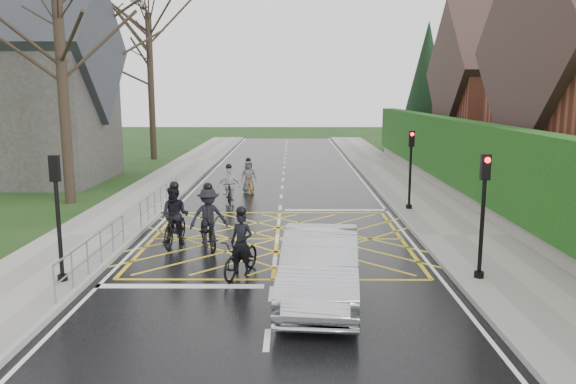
{
  "coord_description": "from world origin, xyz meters",
  "views": [
    {
      "loc": [
        0.46,
        -17.51,
        4.65
      ],
      "look_at": [
        0.34,
        1.38,
        1.3
      ],
      "focal_mm": 35.0,
      "sensor_mm": 36.0,
      "label": 1
    }
  ],
  "objects_px": {
    "cyclist_rear": "(241,253)",
    "cyclist_front": "(229,190)",
    "cyclist_mid": "(209,223)",
    "cyclist_lead": "(248,181)",
    "car": "(320,266)",
    "cyclist_back": "(175,221)"
  },
  "relations": [
    {
      "from": "cyclist_rear",
      "to": "cyclist_front",
      "type": "height_order",
      "value": "cyclist_rear"
    },
    {
      "from": "cyclist_rear",
      "to": "cyclist_front",
      "type": "relative_size",
      "value": 1.08
    },
    {
      "from": "cyclist_mid",
      "to": "cyclist_front",
      "type": "xyz_separation_m",
      "value": [
        -0.08,
        6.35,
        -0.08
      ]
    },
    {
      "from": "cyclist_lead",
      "to": "car",
      "type": "bearing_deg",
      "value": -95.11
    },
    {
      "from": "cyclist_lead",
      "to": "cyclist_back",
      "type": "bearing_deg",
      "value": -115.72
    },
    {
      "from": "cyclist_back",
      "to": "cyclist_mid",
      "type": "distance_m",
      "value": 1.08
    },
    {
      "from": "cyclist_rear",
      "to": "car",
      "type": "bearing_deg",
      "value": -21.7
    },
    {
      "from": "cyclist_front",
      "to": "cyclist_mid",
      "type": "bearing_deg",
      "value": -99.37
    },
    {
      "from": "cyclist_rear",
      "to": "cyclist_mid",
      "type": "distance_m",
      "value": 2.98
    },
    {
      "from": "cyclist_mid",
      "to": "cyclist_front",
      "type": "relative_size",
      "value": 1.19
    },
    {
      "from": "cyclist_lead",
      "to": "car",
      "type": "xyz_separation_m",
      "value": [
        2.67,
        -13.84,
        0.21
      ]
    },
    {
      "from": "cyclist_front",
      "to": "car",
      "type": "height_order",
      "value": "cyclist_front"
    },
    {
      "from": "cyclist_back",
      "to": "cyclist_rear",
      "type": "bearing_deg",
      "value": -44.47
    },
    {
      "from": "cyclist_lead",
      "to": "car",
      "type": "height_order",
      "value": "cyclist_lead"
    },
    {
      "from": "cyclist_rear",
      "to": "car",
      "type": "xyz_separation_m",
      "value": [
        1.94,
        -1.78,
        0.2
      ]
    },
    {
      "from": "cyclist_rear",
      "to": "cyclist_mid",
      "type": "height_order",
      "value": "cyclist_mid"
    },
    {
      "from": "cyclist_lead",
      "to": "cyclist_front",
      "type": "bearing_deg",
      "value": -117.0
    },
    {
      "from": "cyclist_front",
      "to": "cyclist_lead",
      "type": "height_order",
      "value": "cyclist_front"
    },
    {
      "from": "cyclist_lead",
      "to": "car",
      "type": "distance_m",
      "value": 14.1
    },
    {
      "from": "cyclist_mid",
      "to": "cyclist_front",
      "type": "height_order",
      "value": "cyclist_mid"
    },
    {
      "from": "cyclist_back",
      "to": "cyclist_mid",
      "type": "xyz_separation_m",
      "value": [
        1.06,
        -0.19,
        -0.03
      ]
    },
    {
      "from": "cyclist_back",
      "to": "car",
      "type": "height_order",
      "value": "cyclist_back"
    }
  ]
}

